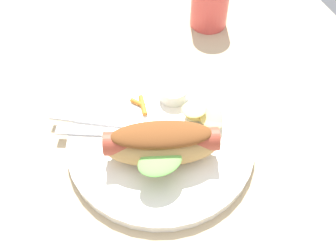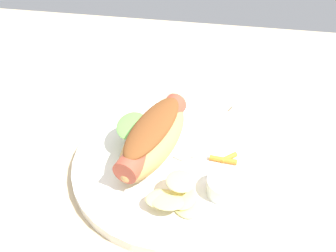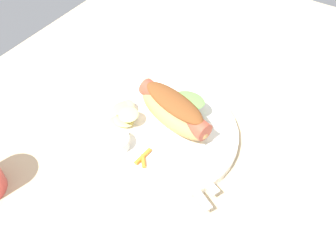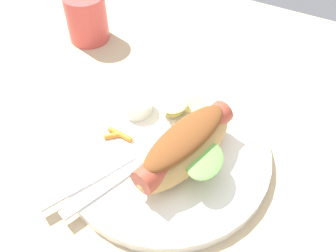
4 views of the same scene
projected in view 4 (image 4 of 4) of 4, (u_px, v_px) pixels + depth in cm
name	position (u px, v px, depth cm)	size (l,w,h in cm)	color
ground_plane	(176.00, 174.00, 52.05)	(120.00, 90.00, 1.80)	tan
plate	(167.00, 153.00, 52.31)	(27.87, 27.87, 1.60)	white
hot_dog	(185.00, 147.00, 47.87)	(10.64, 17.03, 6.10)	tan
sauce_ramekin	(136.00, 105.00, 55.66)	(4.66, 4.66, 2.22)	white
fork	(99.00, 175.00, 48.74)	(8.25, 14.57, 0.40)	silver
knife	(115.00, 180.00, 48.28)	(15.53, 1.40, 0.36)	silver
chips_pile	(181.00, 105.00, 55.40)	(7.78, 6.92, 3.01)	#D7C977
carrot_garnish	(118.00, 134.00, 52.94)	(3.84, 2.19, 0.75)	orange
drinking_cup	(87.00, 17.00, 67.78)	(7.14, 7.14, 8.50)	#D84C47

